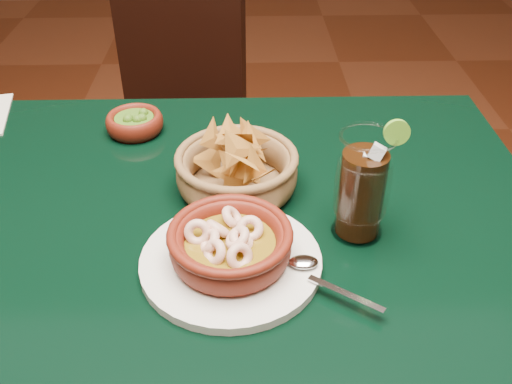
{
  "coord_description": "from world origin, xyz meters",
  "views": [
    {
      "loc": [
        0.12,
        -0.68,
        1.29
      ],
      "look_at": [
        0.14,
        -0.02,
        0.81
      ],
      "focal_mm": 40.0,
      "sensor_mm": 36.0,
      "label": 1
    }
  ],
  "objects_px": {
    "dining_chair": "(165,136)",
    "cola_drink": "(362,187)",
    "shrimp_plate": "(231,248)",
    "dining_table": "(170,265)",
    "chip_basket": "(237,170)"
  },
  "relations": [
    {
      "from": "dining_chair",
      "to": "cola_drink",
      "type": "bearing_deg",
      "value": -62.49
    },
    {
      "from": "dining_chair",
      "to": "shrimp_plate",
      "type": "bearing_deg",
      "value": -76.01
    },
    {
      "from": "dining_table",
      "to": "shrimp_plate",
      "type": "relative_size",
      "value": 3.81
    },
    {
      "from": "cola_drink",
      "to": "chip_basket",
      "type": "bearing_deg",
      "value": 147.35
    },
    {
      "from": "dining_chair",
      "to": "shrimp_plate",
      "type": "height_order",
      "value": "dining_chair"
    },
    {
      "from": "dining_table",
      "to": "chip_basket",
      "type": "distance_m",
      "value": 0.19
    },
    {
      "from": "dining_table",
      "to": "chip_basket",
      "type": "xyz_separation_m",
      "value": [
        0.11,
        0.07,
        0.14
      ]
    },
    {
      "from": "dining_chair",
      "to": "cola_drink",
      "type": "relative_size",
      "value": 4.76
    },
    {
      "from": "dining_chair",
      "to": "chip_basket",
      "type": "bearing_deg",
      "value": -71.52
    },
    {
      "from": "dining_chair",
      "to": "chip_basket",
      "type": "xyz_separation_m",
      "value": [
        0.21,
        -0.63,
        0.3
      ]
    },
    {
      "from": "chip_basket",
      "to": "cola_drink",
      "type": "height_order",
      "value": "cola_drink"
    },
    {
      "from": "dining_chair",
      "to": "chip_basket",
      "type": "distance_m",
      "value": 0.73
    },
    {
      "from": "dining_table",
      "to": "chip_basket",
      "type": "bearing_deg",
      "value": 33.17
    },
    {
      "from": "chip_basket",
      "to": "dining_chair",
      "type": "bearing_deg",
      "value": 108.48
    },
    {
      "from": "dining_chair",
      "to": "chip_basket",
      "type": "height_order",
      "value": "chip_basket"
    }
  ]
}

